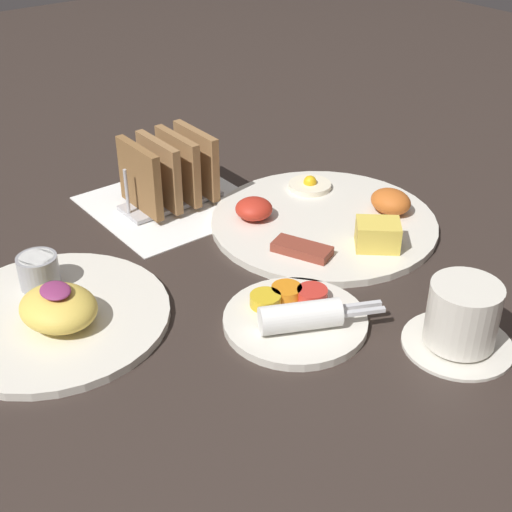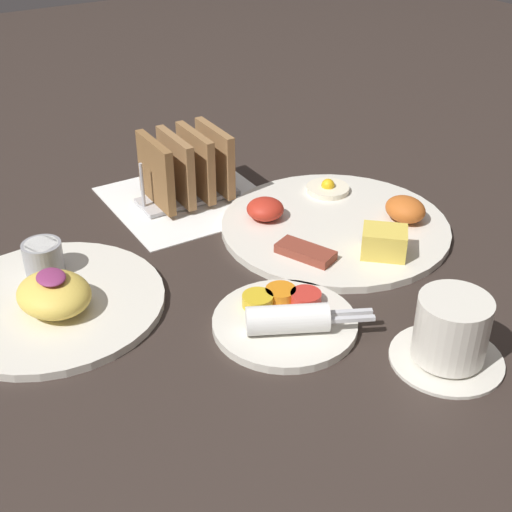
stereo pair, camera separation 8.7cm
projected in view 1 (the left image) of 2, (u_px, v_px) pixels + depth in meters
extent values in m
plane|color=#332823|center=(189.00, 267.00, 0.91)|extent=(3.00, 3.00, 0.00)
cube|color=white|center=(171.00, 203.00, 1.05)|extent=(0.22, 0.22, 0.00)
cylinder|color=silver|center=(324.00, 222.00, 1.00)|extent=(0.32, 0.32, 0.01)
cube|color=#E5C64C|center=(378.00, 235.00, 0.92)|extent=(0.07, 0.07, 0.04)
ellipsoid|color=#C66023|center=(391.00, 201.00, 1.00)|extent=(0.06, 0.05, 0.03)
cylinder|color=#F4EACC|center=(310.00, 186.00, 1.07)|extent=(0.06, 0.06, 0.01)
sphere|color=yellow|center=(310.00, 182.00, 1.07)|extent=(0.02, 0.02, 0.02)
ellipsoid|color=red|center=(254.00, 209.00, 0.99)|extent=(0.05, 0.05, 0.03)
cube|color=brown|center=(302.00, 249.00, 0.91)|extent=(0.08, 0.06, 0.01)
cylinder|color=silver|center=(295.00, 321.00, 0.80)|extent=(0.16, 0.16, 0.01)
cylinder|color=red|center=(312.00, 294.00, 0.83)|extent=(0.04, 0.04, 0.01)
cylinder|color=orange|center=(287.00, 292.00, 0.83)|extent=(0.04, 0.04, 0.01)
cylinder|color=gold|center=(265.00, 300.00, 0.82)|extent=(0.04, 0.04, 0.01)
cylinder|color=white|center=(300.00, 316.00, 0.77)|extent=(0.07, 0.09, 0.03)
cube|color=silver|center=(360.00, 306.00, 0.79)|extent=(0.03, 0.05, 0.00)
cube|color=silver|center=(363.00, 312.00, 0.78)|extent=(0.03, 0.05, 0.00)
cylinder|color=silver|center=(53.00, 316.00, 0.81)|extent=(0.26, 0.26, 0.01)
ellipsoid|color=#EAC651|center=(58.00, 308.00, 0.78)|extent=(0.11, 0.10, 0.04)
ellipsoid|color=#8C3366|center=(55.00, 291.00, 0.77)|extent=(0.04, 0.03, 0.01)
cylinder|color=#99999E|center=(39.00, 271.00, 0.84)|extent=(0.05, 0.05, 0.04)
cylinder|color=white|center=(37.00, 260.00, 0.83)|extent=(0.04, 0.04, 0.01)
cube|color=#B7B7BC|center=(171.00, 201.00, 1.05)|extent=(0.06, 0.15, 0.01)
cube|color=brown|center=(140.00, 178.00, 1.00)|extent=(0.10, 0.01, 0.10)
cube|color=olive|center=(159.00, 172.00, 1.01)|extent=(0.10, 0.01, 0.10)
cube|color=olive|center=(178.00, 166.00, 1.03)|extent=(0.10, 0.01, 0.10)
cube|color=olive|center=(197.00, 161.00, 1.05)|extent=(0.10, 0.01, 0.10)
cylinder|color=#B7B7BC|center=(127.00, 192.00, 0.99)|extent=(0.01, 0.01, 0.07)
cylinder|color=#B7B7BC|center=(209.00, 166.00, 1.07)|extent=(0.01, 0.01, 0.07)
cylinder|color=silver|center=(457.00, 343.00, 0.77)|extent=(0.12, 0.12, 0.01)
cylinder|color=silver|center=(463.00, 314.00, 0.75)|extent=(0.08, 0.08, 0.07)
cylinder|color=#381E0F|center=(467.00, 290.00, 0.73)|extent=(0.06, 0.06, 0.01)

